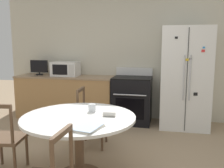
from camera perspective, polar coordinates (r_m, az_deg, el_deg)
name	(u,v)px	position (r m, az deg, el deg)	size (l,w,h in m)	color
back_wall	(124,57)	(5.32, 2.67, 6.28)	(5.20, 0.10, 2.60)	beige
kitchen_counter	(66,97)	(5.41, -10.44, -2.89)	(2.07, 0.64, 0.90)	#AD7F4C
refrigerator	(185,78)	(4.85, 16.40, 1.37)	(0.88, 0.75, 1.88)	white
oven_range	(132,99)	(5.01, 4.62, -3.53)	(0.75, 0.68, 1.08)	black
microwave	(66,69)	(5.34, -10.57, 3.43)	(0.55, 0.37, 0.30)	white
countertop_tv	(39,67)	(5.62, -16.33, 3.75)	(0.38, 0.16, 0.32)	black
dining_table	(79,127)	(2.96, -7.58, -9.62)	(1.32, 1.32, 0.74)	white
dining_chair_far	(91,118)	(3.87, -4.76, -7.86)	(0.44, 0.44, 0.90)	brown
dining_chair_left	(5,139)	(3.34, -23.22, -11.43)	(0.48, 0.48, 0.90)	brown
candle_glass	(92,108)	(3.10, -4.58, -5.52)	(0.09, 0.09, 0.09)	silver
folded_napkin	(109,114)	(2.88, -0.66, -6.90)	(0.14, 0.05, 0.05)	silver
mail_stack	(88,128)	(2.49, -5.53, -9.87)	(0.31, 0.36, 0.02)	white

